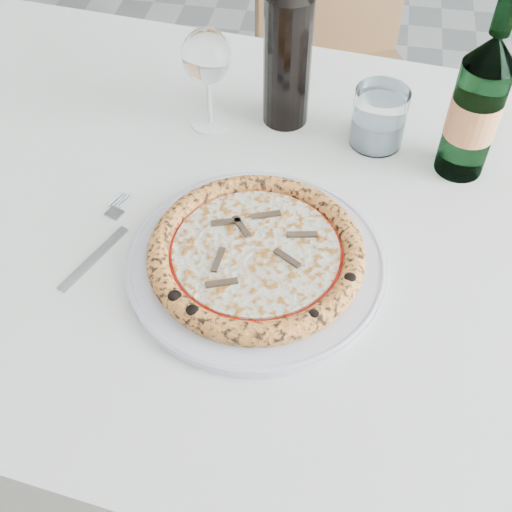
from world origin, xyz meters
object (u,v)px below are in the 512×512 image
Objects in this scene: plate at (256,262)px; wine_bottle at (288,48)px; dining_table at (268,252)px; chair_far at (339,52)px; pizza at (256,253)px; beer_bottle at (476,107)px; tumbler at (378,121)px; wine_glass at (207,59)px.

plate is 1.13× the size of wine_bottle.
dining_table is 0.82m from chair_far.
beer_bottle reaches higher than pizza.
tumbler is 0.15m from beer_bottle.
wine_glass reaches higher than tumbler.
pizza is 0.32m from wine_glass.
beer_bottle is at bearing 28.56° from dining_table.
wine_bottle reaches higher than wine_glass.
wine_glass is 0.28m from tumbler.
dining_table is 0.36m from beer_bottle.
chair_far is at bearing 74.45° from wine_glass.
pizza is at bearing -137.34° from beer_bottle.
plate is at bearing -93.05° from chair_far.
tumbler is at bearing -81.71° from chair_far.
chair_far is at bearing 98.29° from tumbler.
dining_table is at bearing -151.44° from beer_bottle.
dining_table is at bearing -87.63° from wine_bottle.
wine_glass is at bearing -179.68° from tumbler.
dining_table is at bearing -55.73° from wine_glass.
wine_glass is 0.55× the size of wine_bottle.
dining_table is at bearing -93.43° from chair_far.
beer_bottle is at bearing -71.88° from chair_far.
chair_far is (0.05, 0.81, -0.14)m from dining_table.
tumbler is at bearing 0.32° from wine_glass.
tumbler is (0.14, 0.29, 0.03)m from plate.
wine_glass is at bearing 113.80° from plate.
dining_table is 0.14m from plate.
dining_table is at bearing -126.90° from tumbler.
wine_bottle is (-0.15, 0.03, 0.09)m from tumbler.
wine_bottle reaches higher than tumbler.
plate is 0.33m from wine_glass.
wine_bottle is at bearing -95.58° from chair_far.
pizza is at bearing -115.98° from tumbler.
wine_glass is at bearing -105.55° from chair_far.
wine_glass reaches higher than dining_table.
chair_far is at bearing 86.95° from pizza.
wine_glass is (-0.17, -0.62, 0.34)m from chair_far.
plate is at bearing -88.37° from wine_bottle.
pizza is at bearing -90.00° from dining_table.
beer_bottle reaches higher than dining_table.
wine_glass is 0.12m from wine_bottle.
pizza is at bearing -88.37° from wine_bottle.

